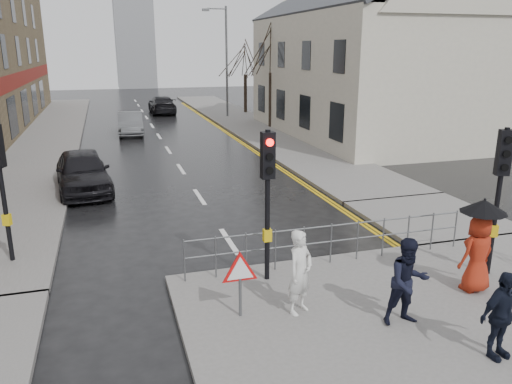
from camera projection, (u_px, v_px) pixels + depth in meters
ground at (261, 289)px, 11.11m from camera, size 120.00×120.00×0.00m
near_pavement at (485, 352)px, 8.70m from camera, size 10.00×9.00×0.14m
left_pavement at (48, 135)px, 30.46m from camera, size 4.00×44.00×0.14m
right_pavement at (244, 122)px, 35.89m from camera, size 4.00×40.00×0.14m
pavement_bridge_right at (430, 217)px, 15.65m from camera, size 4.00×4.20×0.14m
building_right_cream at (364, 55)px, 29.67m from camera, size 9.00×16.40×10.10m
church_tower at (133, 18)px, 66.08m from camera, size 5.00×5.00×18.00m
traffic_signal_near_left at (268, 180)px, 10.67m from camera, size 0.28×0.27×3.40m
traffic_signal_near_right at (501, 176)px, 10.94m from camera, size 0.34×0.33×3.40m
guard_railing_front at (331, 235)px, 11.96m from camera, size 7.14×0.04×1.00m
warning_sign at (240, 273)px, 9.49m from camera, size 0.80×0.07×1.35m
street_lamp at (224, 55)px, 37.18m from camera, size 1.83×0.25×8.00m
tree_near at (271, 49)px, 32.00m from camera, size 2.40×2.40×6.58m
tree_far at (245, 58)px, 39.70m from camera, size 2.40×2.40×5.64m
pedestrian_a at (300, 272)px, 9.66m from camera, size 0.74×0.67×1.70m
pedestrian_b at (408, 282)px, 9.26m from camera, size 0.86×0.69×1.70m
pedestrian_with_umbrella at (479, 242)px, 10.47m from camera, size 0.96×0.96×2.04m
pedestrian_d at (501, 315)px, 8.25m from camera, size 0.96×0.52×1.55m
car_parked at (83, 171)px, 18.50m from camera, size 2.29×4.72×1.55m
car_mid at (130, 123)px, 30.89m from camera, size 1.60×4.21×1.37m
car_far at (162, 105)px, 40.87m from camera, size 2.06×4.93×1.42m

